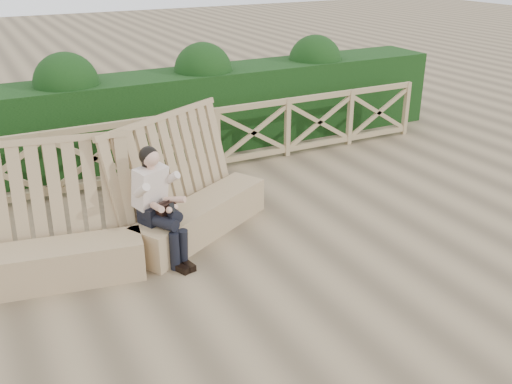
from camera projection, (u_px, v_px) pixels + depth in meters
name	position (u px, v px, depth m)	size (l,w,h in m)	color
ground	(282.00, 268.00, 7.05)	(60.00, 60.00, 0.00)	brown
bench	(126.00, 226.00, 7.20)	(4.40, 1.76, 1.62)	#9E855A
woman	(158.00, 200.00, 6.99)	(0.57, 0.91, 1.46)	black
guardrail	(179.00, 145.00, 9.67)	(10.10, 0.09, 1.10)	#9C875B
hedge	(155.00, 116.00, 10.56)	(12.00, 1.20, 1.50)	black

